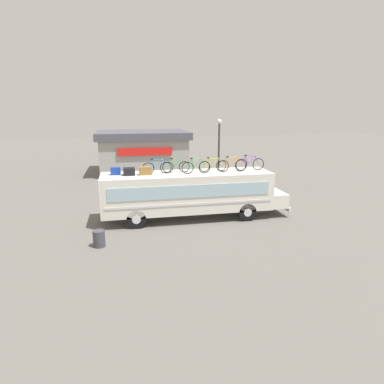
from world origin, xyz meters
name	(u,v)px	position (x,y,z in m)	size (l,w,h in m)	color
ground_plane	(187,218)	(0.00, 0.00, 0.00)	(120.00, 120.00, 0.00)	#605E59
bus	(191,192)	(0.21, 0.00, 1.65)	(11.24, 2.61, 2.82)	silver
luggage_bag_1	(116,171)	(-4.12, 0.32, 3.03)	(0.56, 0.38, 0.42)	#193899
luggage_bag_2	(129,171)	(-3.36, 0.03, 3.03)	(0.65, 0.56, 0.42)	black
luggage_bag_3	(145,171)	(-2.44, -0.07, 3.05)	(0.72, 0.34, 0.47)	olive
rooftop_bicycle_1	(157,167)	(-1.76, 0.13, 3.19)	(1.70, 0.44, 0.90)	black
rooftop_bicycle_2	(176,166)	(-0.62, 0.28, 3.18)	(1.64, 0.44, 0.87)	black
rooftop_bicycle_3	(196,167)	(0.47, -0.26, 3.21)	(1.71, 0.44, 0.93)	black
rooftop_bicycle_4	(213,165)	(1.61, 0.20, 3.18)	(1.70, 0.44, 0.87)	black
rooftop_bicycle_5	(232,165)	(2.71, -0.10, 3.21)	(1.80, 0.44, 0.94)	black
rooftop_bicycle_6	(250,164)	(3.93, 0.08, 3.22)	(1.83, 0.44, 0.97)	black
roadside_building	(143,151)	(-1.68, 16.21, 2.17)	(9.29, 7.18, 4.25)	#9E9E99
trash_bin	(99,239)	(-4.97, -3.32, 0.41)	(0.57, 0.57, 0.81)	#3F3F47
street_lamp	(219,151)	(3.16, 4.32, 3.52)	(0.34, 0.34, 5.79)	#38383D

